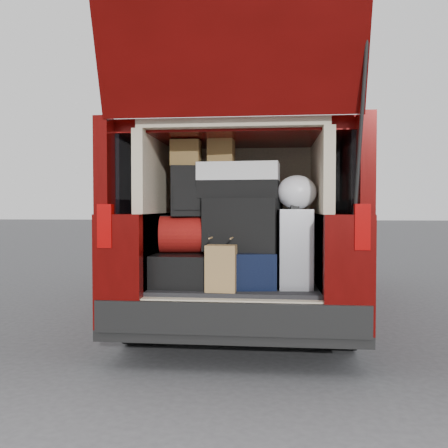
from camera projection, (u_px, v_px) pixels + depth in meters
The scene contains 14 objects.
ground at pixel (234, 361), 3.53m from camera, with size 80.00×80.00×0.00m, color #37373A.
minivan at pixel (247, 228), 5.34m from camera, with size 1.90×5.35×2.77m.
load_floor at pixel (237, 316), 3.79m from camera, with size 1.24×1.05×0.55m, color black.
black_hardshell at pixel (186, 269), 3.68m from camera, with size 0.44×0.61×0.24m, color black.
navy_hardshell at pixel (240, 268), 3.66m from camera, with size 0.49×0.60×0.26m, color black.
silver_roller at pixel (293, 248), 3.55m from camera, with size 0.24×0.39×0.58m, color white.
kraft_bag at pixel (221, 268), 3.35m from camera, with size 0.21×0.14×0.33m, color #AA804D.
red_duffel at pixel (189, 234), 3.70m from camera, with size 0.44×0.29×0.29m, color maroon.
black_soft_case at pixel (243, 225), 3.63m from camera, with size 0.56×0.33×0.40m, color black.
backpack at pixel (188, 191), 3.67m from camera, with size 0.27×0.16×0.39m, color black.
twotone_duffel at pixel (239, 181), 3.69m from camera, with size 0.62×0.32×0.28m, color silver.
grocery_sack_lower at pixel (186, 154), 3.70m from camera, with size 0.22×0.18×0.20m, color brown.
grocery_sack_upper at pixel (221, 151), 3.73m from camera, with size 0.20×0.16×0.20m, color brown.
plastic_bag_right at pixel (297, 192), 3.52m from camera, with size 0.29×0.27×0.25m, color white.
Camera 1 is at (0.27, -3.48, 1.15)m, focal length 38.00 mm.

